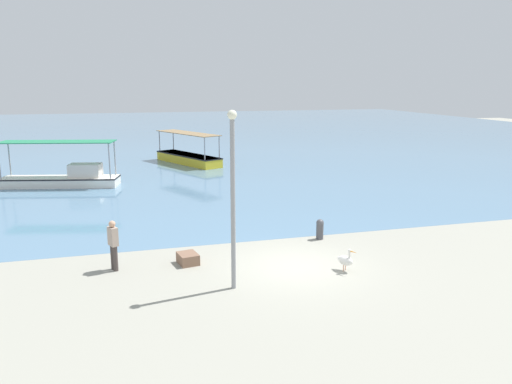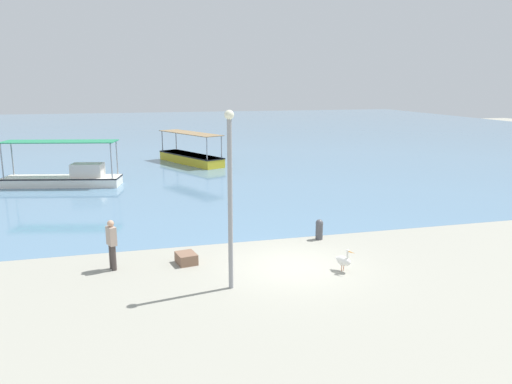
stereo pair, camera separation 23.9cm
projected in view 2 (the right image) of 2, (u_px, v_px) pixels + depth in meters
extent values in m
plane|color=#9A988A|center=(293.00, 266.00, 16.82)|extent=(120.00, 120.00, 0.00)
cube|color=#5A80A0|center=(169.00, 133.00, 62.18)|extent=(110.00, 90.00, 0.00)
cube|color=white|center=(63.00, 181.00, 29.92)|extent=(6.98, 3.07, 0.56)
cube|color=black|center=(62.00, 177.00, 29.86)|extent=(7.03, 3.12, 0.08)
cylinder|color=#99999E|center=(2.00, 161.00, 28.87)|extent=(0.08, 0.08, 2.08)
cylinder|color=#99999E|center=(12.00, 158.00, 30.20)|extent=(0.08, 0.08, 2.08)
cylinder|color=#99999E|center=(111.00, 161.00, 29.07)|extent=(0.08, 0.08, 2.08)
cylinder|color=#99999E|center=(117.00, 157.00, 30.40)|extent=(0.08, 0.08, 2.08)
cube|color=#257F55|center=(59.00, 141.00, 29.41)|extent=(6.81, 3.12, 0.05)
cube|color=beige|center=(88.00, 170.00, 29.82)|extent=(2.01, 1.50, 0.78)
cube|color=gold|center=(191.00, 159.00, 38.30)|extent=(4.30, 6.73, 0.70)
cube|color=black|center=(191.00, 155.00, 38.24)|extent=(4.36, 6.78, 0.08)
cylinder|color=#99999E|center=(222.00, 147.00, 36.15)|extent=(0.08, 0.08, 1.60)
cylinder|color=#99999E|center=(207.00, 149.00, 35.33)|extent=(0.08, 0.08, 1.60)
cylinder|color=#99999E|center=(176.00, 140.00, 40.78)|extent=(0.08, 0.08, 1.60)
cylinder|color=#99999E|center=(162.00, 141.00, 39.97)|extent=(0.08, 0.08, 1.60)
cube|color=#8A704D|center=(190.00, 133.00, 37.88)|extent=(4.31, 6.59, 0.05)
cylinder|color=#E0997A|center=(344.00, 267.00, 16.41)|extent=(0.03, 0.03, 0.22)
cylinder|color=#E0997A|center=(342.00, 268.00, 16.35)|extent=(0.03, 0.03, 0.22)
ellipsoid|color=white|center=(344.00, 261.00, 16.30)|extent=(0.49, 0.63, 0.32)
ellipsoid|color=white|center=(338.00, 258.00, 16.49)|extent=(0.18, 0.20, 0.10)
cylinder|color=white|center=(347.00, 256.00, 16.14)|extent=(0.07, 0.07, 0.26)
sphere|color=white|center=(348.00, 251.00, 16.10)|extent=(0.11, 0.11, 0.11)
cone|color=#E5933F|center=(352.00, 252.00, 15.98)|extent=(0.18, 0.29, 0.06)
cylinder|color=gray|center=(230.00, 206.00, 14.51)|extent=(0.14, 0.14, 5.07)
sphere|color=#EAEACC|center=(229.00, 115.00, 13.95)|extent=(0.28, 0.28, 0.28)
cylinder|color=#47474C|center=(319.00, 232.00, 19.66)|extent=(0.29, 0.29, 0.63)
sphere|color=#4C4C51|center=(319.00, 223.00, 19.59)|extent=(0.30, 0.30, 0.30)
cylinder|color=#433A37|center=(114.00, 258.00, 16.38)|extent=(0.16, 0.16, 0.85)
cylinder|color=#433A37|center=(112.00, 256.00, 16.52)|extent=(0.16, 0.16, 0.85)
cube|color=tan|center=(111.00, 236.00, 16.29)|extent=(0.36, 0.45, 0.62)
sphere|color=tan|center=(111.00, 224.00, 16.20)|extent=(0.22, 0.22, 0.22)
cube|color=#815E49|center=(186.00, 258.00, 17.06)|extent=(0.75, 0.87, 0.36)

